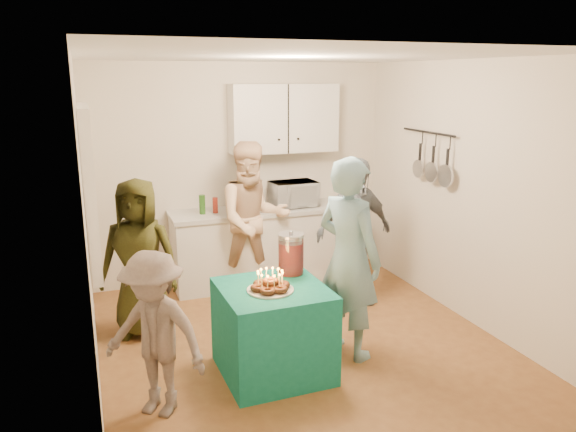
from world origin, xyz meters
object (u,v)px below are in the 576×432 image
object	(u,v)px
counter	(265,247)
party_table	(273,330)
man_birthday	(349,258)
woman_back_left	(139,258)
woman_back_right	(354,233)
microwave	(293,194)
punch_jar	(291,255)
woman_back_center	(253,220)
child_near_left	(155,334)

from	to	relation	value
counter	party_table	bearing A→B (deg)	-106.16
counter	man_birthday	xyz separation A→B (m)	(0.12, -2.01, 0.47)
woman_back_left	woman_back_right	size ratio (longest dim) A/B	0.95
microwave	punch_jar	size ratio (longest dim) A/B	1.59
punch_jar	woman_back_left	size ratio (longest dim) A/B	0.22
party_table	woman_back_center	distance (m)	1.85
microwave	woman_back_right	bearing A→B (deg)	-74.76
counter	woman_back_center	size ratio (longest dim) A/B	1.25
punch_jar	woman_back_right	xyz separation A→B (m)	(1.04, 0.84, -0.12)
man_birthday	woman_back_right	world-z (taller)	man_birthday
punch_jar	woman_back_center	world-z (taller)	woman_back_center
party_table	woman_back_right	world-z (taller)	woman_back_right
counter	woman_back_center	bearing A→B (deg)	-124.66
punch_jar	child_near_left	size ratio (longest dim) A/B	0.27
woman_back_right	man_birthday	bearing A→B (deg)	-129.38
woman_back_center	woman_back_left	bearing A→B (deg)	-154.88
woman_back_right	counter	bearing A→B (deg)	114.56
counter	party_table	xyz separation A→B (m)	(-0.61, -2.11, -0.05)
woman_back_left	child_near_left	world-z (taller)	woman_back_left
party_table	woman_back_right	xyz separation A→B (m)	(1.30, 1.11, 0.43)
child_near_left	woman_back_left	bearing A→B (deg)	128.00
man_birthday	child_near_left	bearing A→B (deg)	77.05
child_near_left	woman_back_center	bearing A→B (deg)	95.75
counter	microwave	distance (m)	0.73
man_birthday	woman_back_center	size ratio (longest dim) A/B	1.02
punch_jar	man_birthday	distance (m)	0.50
man_birthday	woman_back_left	world-z (taller)	man_birthday
woman_back_center	child_near_left	bearing A→B (deg)	-123.66
punch_jar	party_table	bearing A→B (deg)	-133.84
party_table	woman_back_center	xyz separation A→B (m)	(0.36, 1.74, 0.50)
microwave	woman_back_center	bearing A→B (deg)	-152.25
woman_back_right	child_near_left	world-z (taller)	woman_back_right
woman_back_left	child_near_left	bearing A→B (deg)	-69.05
punch_jar	woman_back_right	world-z (taller)	woman_back_right
microwave	party_table	distance (m)	2.42
microwave	counter	bearing A→B (deg)	177.33
punch_jar	microwave	bearing A→B (deg)	68.63
punch_jar	woman_back_right	distance (m)	1.34
man_birthday	woman_back_center	bearing A→B (deg)	-11.82
woman_back_center	child_near_left	xyz separation A→B (m)	(-1.35, -2.00, -0.25)
man_birthday	woman_back_left	size ratio (longest dim) A/B	1.17
child_near_left	punch_jar	bearing A→B (deg)	62.57
party_table	woman_back_right	size ratio (longest dim) A/B	0.53
counter	woman_back_right	xyz separation A→B (m)	(0.69, -1.00, 0.38)
woman_back_center	child_near_left	size ratio (longest dim) A/B	1.40
counter	microwave	xyz separation A→B (m)	(0.37, 0.00, 0.63)
man_birthday	woman_back_right	xyz separation A→B (m)	(0.57, 1.01, -0.09)
microwave	woman_back_center	distance (m)	0.74
punch_jar	man_birthday	xyz separation A→B (m)	(0.47, -0.17, -0.03)
microwave	woman_back_right	world-z (taller)	woman_back_right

